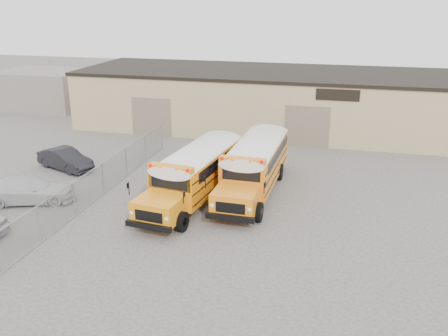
% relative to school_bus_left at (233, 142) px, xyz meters
% --- Properties ---
extents(ground, '(120.00, 120.00, 0.00)m').
position_rel_school_bus_left_xyz_m(ground, '(0.18, -9.51, -1.62)').
color(ground, '#4A4644').
rests_on(ground, ground).
extents(warehouse, '(30.20, 10.20, 4.67)m').
position_rel_school_bus_left_xyz_m(warehouse, '(0.17, 10.48, 0.76)').
color(warehouse, tan).
rests_on(warehouse, ground).
extents(chainlink_fence, '(0.07, 18.07, 1.81)m').
position_rel_school_bus_left_xyz_m(chainlink_fence, '(-5.82, -6.51, -0.72)').
color(chainlink_fence, gray).
rests_on(chainlink_fence, ground).
extents(distant_building_left, '(8.00, 6.00, 3.60)m').
position_rel_school_bus_left_xyz_m(distant_building_left, '(-21.82, 12.49, 0.18)').
color(distant_building_left, slate).
rests_on(distant_building_left, ground).
extents(school_bus_left, '(3.55, 9.76, 2.80)m').
position_rel_school_bus_left_xyz_m(school_bus_left, '(0.00, 0.00, 0.00)').
color(school_bus_left, orange).
rests_on(school_bus_left, ground).
extents(school_bus_right, '(3.03, 9.80, 2.85)m').
position_rel_school_bus_left_xyz_m(school_bus_right, '(2.27, 2.08, 0.03)').
color(school_bus_right, orange).
rests_on(school_bus_right, ground).
extents(tarp_bundle, '(1.16, 1.13, 1.54)m').
position_rel_school_bus_left_xyz_m(tarp_bundle, '(-1.20, -8.94, -0.83)').
color(tarp_bundle, black).
rests_on(tarp_bundle, ground).
extents(car_white, '(5.17, 3.53, 1.39)m').
position_rel_school_bus_left_xyz_m(car_white, '(-9.16, -8.51, -0.92)').
color(car_white, silver).
rests_on(car_white, ground).
extents(car_dark, '(4.25, 2.75, 1.32)m').
position_rel_school_bus_left_xyz_m(car_dark, '(-10.14, -3.28, -0.96)').
color(car_dark, black).
rests_on(car_dark, ground).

